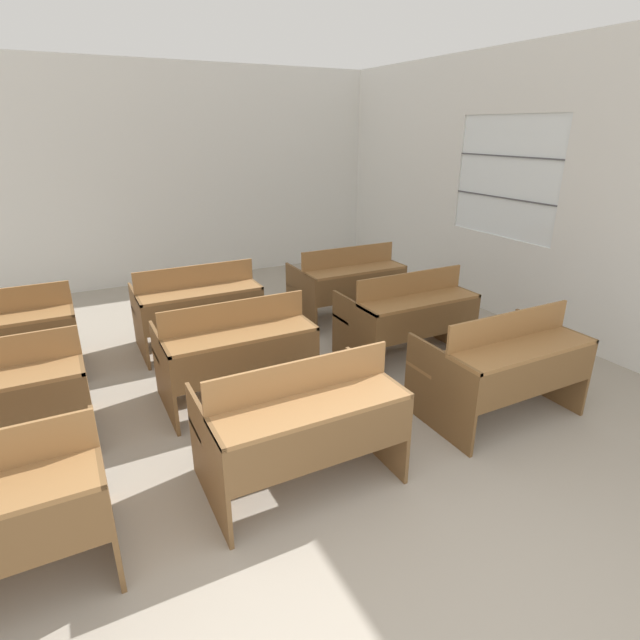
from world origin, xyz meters
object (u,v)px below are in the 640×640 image
at_px(bench_third_left, 2,336).
at_px(bench_third_center, 198,305).
at_px(bench_front_right, 503,363).
at_px(bench_second_center, 236,349).
at_px(bench_front_center, 300,421).
at_px(bench_third_right, 347,282).
at_px(bench_second_right, 407,314).

height_order(bench_third_left, bench_third_center, same).
distance_m(bench_front_right, bench_third_left, 4.50).
bearing_deg(bench_second_center, bench_front_right, -34.39).
bearing_deg(bench_front_center, bench_third_right, 54.02).
height_order(bench_front_center, bench_second_right, same).
xyz_separation_m(bench_second_right, bench_third_center, (-1.86, 1.27, 0.00)).
bearing_deg(bench_third_center, bench_front_center, -89.69).
height_order(bench_third_left, bench_third_right, same).
xyz_separation_m(bench_front_center, bench_second_right, (1.85, 1.31, 0.00)).
bearing_deg(bench_third_left, bench_front_center, -54.44).
distance_m(bench_second_right, bench_third_left, 3.91).
distance_m(bench_front_right, bench_second_center, 2.25).
bearing_deg(bench_front_center, bench_third_left, 125.56).
distance_m(bench_front_right, bench_third_center, 3.16).
relative_size(bench_second_center, bench_third_right, 1.00).
distance_m(bench_front_center, bench_third_right, 3.17).
bearing_deg(bench_front_right, bench_third_right, 89.59).
relative_size(bench_second_center, bench_third_left, 1.00).
distance_m(bench_second_center, bench_third_left, 2.25).
bearing_deg(bench_front_right, bench_second_right, 89.98).
relative_size(bench_front_center, bench_third_left, 1.00).
xyz_separation_m(bench_front_center, bench_third_left, (-1.85, 2.58, 0.00)).
xyz_separation_m(bench_front_right, bench_third_right, (0.02, 2.55, 0.00)).
height_order(bench_second_right, bench_third_right, same).
distance_m(bench_second_center, bench_second_right, 1.86).
bearing_deg(bench_third_right, bench_front_center, -125.98).
xyz_separation_m(bench_third_left, bench_third_right, (3.71, -0.02, 0.00)).
distance_m(bench_second_center, bench_third_center, 1.29).
bearing_deg(bench_second_right, bench_third_right, 89.18).
height_order(bench_front_center, bench_third_left, same).
relative_size(bench_front_center, bench_third_right, 1.00).
distance_m(bench_third_center, bench_third_right, 1.88).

